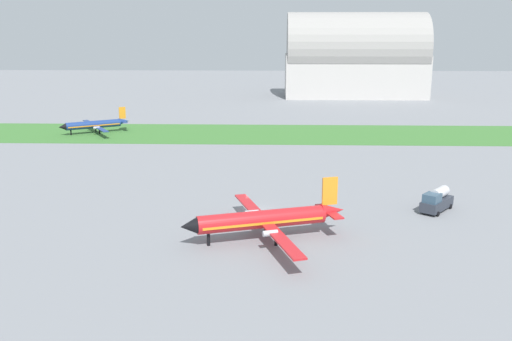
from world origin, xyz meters
TOP-DOWN VIEW (x-y plane):
  - ground_plane at (0.00, 0.00)m, footprint 600.00×600.00m
  - grass_taxiway_strip at (0.00, 62.73)m, footprint 360.00×28.00m
  - airplane_taxiing_turboprop at (-42.61, 62.23)m, footprint 16.01×18.34m
  - airplane_foreground_turboprop at (1.70, -11.46)m, footprint 20.59×23.82m
  - fuel_truck_near_gate at (26.05, 0.81)m, footprint 5.91×6.59m
  - hangar_distant at (33.99, 147.85)m, footprint 54.03×27.05m

SIDE VIEW (x-z plane):
  - ground_plane at x=0.00m, z-range 0.00..0.00m
  - grass_taxiway_strip at x=0.00m, z-range 0.00..0.08m
  - fuel_truck_near_gate at x=26.05m, z-range -0.06..3.23m
  - airplane_taxiing_turboprop at x=-42.61m, z-range -0.83..5.39m
  - airplane_foreground_turboprop at x=1.70m, z-range -0.99..6.38m
  - hangar_distant at x=33.99m, z-range -1.18..31.17m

